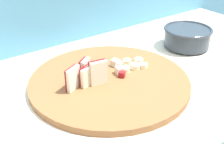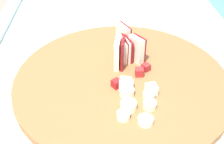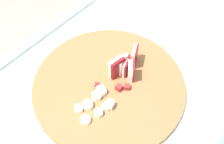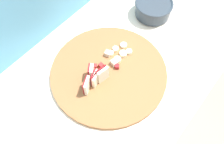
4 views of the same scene
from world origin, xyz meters
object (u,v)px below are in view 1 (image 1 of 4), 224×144
object	(u,v)px
apple_wedge_fan	(87,74)
apple_dice_pile	(114,69)
cutting_board	(109,81)
banana_slice_rows	(132,65)
ceramic_bowl	(187,36)

from	to	relation	value
apple_wedge_fan	apple_dice_pile	world-z (taller)	apple_wedge_fan
apple_dice_pile	cutting_board	bearing A→B (deg)	-143.80
apple_wedge_fan	apple_dice_pile	distance (m)	0.10
apple_wedge_fan	apple_dice_pile	size ratio (longest dim) A/B	1.19
cutting_board	banana_slice_rows	size ratio (longest dim) A/B	4.45
apple_wedge_fan	apple_dice_pile	bearing A→B (deg)	5.74
apple_wedge_fan	banana_slice_rows	bearing A→B (deg)	1.45
cutting_board	apple_wedge_fan	bearing A→B (deg)	168.08
apple_dice_pile	ceramic_bowl	bearing A→B (deg)	4.17
banana_slice_rows	ceramic_bowl	bearing A→B (deg)	6.28
banana_slice_rows	ceramic_bowl	size ratio (longest dim) A/B	0.60
apple_wedge_fan	ceramic_bowl	distance (m)	0.43
cutting_board	apple_dice_pile	distance (m)	0.04
cutting_board	apple_wedge_fan	world-z (taller)	apple_wedge_fan
cutting_board	banana_slice_rows	distance (m)	0.09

